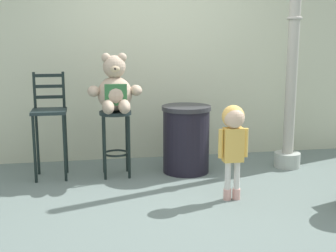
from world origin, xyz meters
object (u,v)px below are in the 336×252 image
bar_stool_with_teddy (116,130)px  lamppost (292,65)px  child_walking (233,132)px  bar_chair_empty (50,118)px  teddy_bear (115,90)px  trash_bin (186,139)px

bar_stool_with_teddy → lamppost: bearing=-0.6°
bar_stool_with_teddy → child_walking: (1.07, -0.99, 0.15)m
bar_stool_with_teddy → bar_chair_empty: bar_chair_empty is taller
bar_chair_empty → teddy_bear: bearing=-8.2°
trash_bin → bar_chair_empty: bearing=177.4°
trash_bin → lamppost: bearing=-1.2°
bar_stool_with_teddy → trash_bin: bearing=0.3°
bar_stool_with_teddy → bar_chair_empty: (-0.73, 0.07, 0.15)m
teddy_bear → lamppost: 2.12m
teddy_bear → child_walking: (1.07, -0.96, -0.32)m
bar_stool_with_teddy → trash_bin: trash_bin is taller
child_walking → trash_bin: size_ratio=1.19×
child_walking → lamppost: 1.53m
bar_stool_with_teddy → lamppost: lamppost is taller
lamppost → bar_chair_empty: 2.89m
bar_stool_with_teddy → teddy_bear: (-0.00, -0.03, 0.47)m
lamppost → bar_chair_empty: bearing=178.0°
trash_bin → lamppost: lamppost is taller
bar_stool_with_teddy → child_walking: 1.47m
bar_stool_with_teddy → trash_bin: (0.83, 0.00, -0.13)m
teddy_bear → trash_bin: bearing=2.4°
child_walking → bar_chair_empty: size_ratio=0.79×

